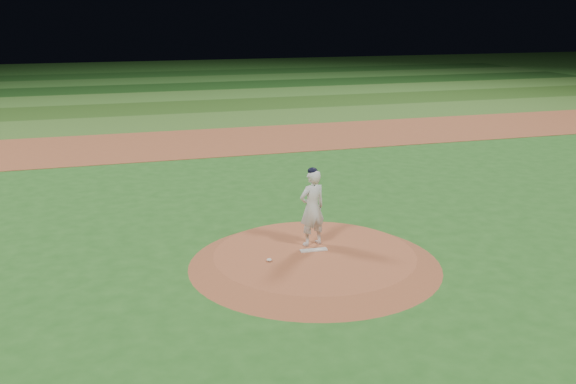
{
  "coord_description": "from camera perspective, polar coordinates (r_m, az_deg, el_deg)",
  "views": [
    {
      "loc": [
        -4.35,
        -12.33,
        5.36
      ],
      "look_at": [
        0.0,
        2.0,
        1.1
      ],
      "focal_mm": 40.0,
      "sensor_mm": 36.0,
      "label": 1
    }
  ],
  "objects": [
    {
      "name": "outfield_stripe_3",
      "position": [
        47.34,
        -11.66,
        9.07
      ],
      "size": [
        70.0,
        5.0,
        0.02
      ],
      "primitive_type": "cube",
      "color": "#163E14",
      "rests_on": "ground"
    },
    {
      "name": "pitching_rubber",
      "position": [
        14.19,
        2.3,
        -5.17
      ],
      "size": [
        0.61,
        0.19,
        0.03
      ],
      "primitive_type": "cube",
      "rotation": [
        0.0,
        0.0,
        -0.06
      ],
      "color": "silver",
      "rests_on": "pitchers_mound"
    },
    {
      "name": "ground",
      "position": [
        14.13,
        2.37,
        -6.43
      ],
      "size": [
        120.0,
        120.0,
        0.0
      ],
      "primitive_type": "plane",
      "color": "#255E1E",
      "rests_on": "ground"
    },
    {
      "name": "outfield_stripe_1",
      "position": [
        37.47,
        -10.13,
        7.42
      ],
      "size": [
        70.0,
        5.0,
        0.02
      ],
      "primitive_type": "cube",
      "color": "#274D18",
      "rests_on": "ground"
    },
    {
      "name": "outfield_stripe_2",
      "position": [
        42.4,
        -10.98,
        8.34
      ],
      "size": [
        70.0,
        5.0,
        0.02
      ],
      "primitive_type": "cube",
      "color": "#396B27",
      "rests_on": "ground"
    },
    {
      "name": "outfield_stripe_4",
      "position": [
        52.29,
        -12.2,
        9.66
      ],
      "size": [
        70.0,
        5.0,
        0.02
      ],
      "primitive_type": "cube",
      "color": "#2E6424",
      "rests_on": "ground"
    },
    {
      "name": "outfield_stripe_0",
      "position": [
        32.57,
        -9.04,
        6.23
      ],
      "size": [
        70.0,
        5.0,
        0.02
      ],
      "primitive_type": "cube",
      "color": "#3A6625",
      "rests_on": "ground"
    },
    {
      "name": "infield_dirt_band",
      "position": [
        27.22,
        -7.38,
        4.41
      ],
      "size": [
        70.0,
        6.0,
        0.02
      ],
      "primitive_type": "cube",
      "color": "brown",
      "rests_on": "ground"
    },
    {
      "name": "rosin_bag",
      "position": [
        13.6,
        -1.69,
        -6.06
      ],
      "size": [
        0.11,
        0.11,
        0.06
      ],
      "primitive_type": "ellipsoid",
      "color": "silver",
      "rests_on": "pitchers_mound"
    },
    {
      "name": "pitcher_on_mound",
      "position": [
        14.27,
        2.16,
        -1.37
      ],
      "size": [
        0.72,
        0.56,
        1.79
      ],
      "color": "silver",
      "rests_on": "pitchers_mound"
    },
    {
      "name": "outfield_stripe_5",
      "position": [
        57.25,
        -12.66,
        10.14
      ],
      "size": [
        70.0,
        5.0,
        0.02
      ],
      "primitive_type": "cube",
      "color": "#194817",
      "rests_on": "ground"
    },
    {
      "name": "pitchers_mound",
      "position": [
        14.09,
        2.38,
        -5.96
      ],
      "size": [
        5.5,
        5.5,
        0.25
      ],
      "primitive_type": "cone",
      "color": "#9E5131",
      "rests_on": "ground"
    }
  ]
}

